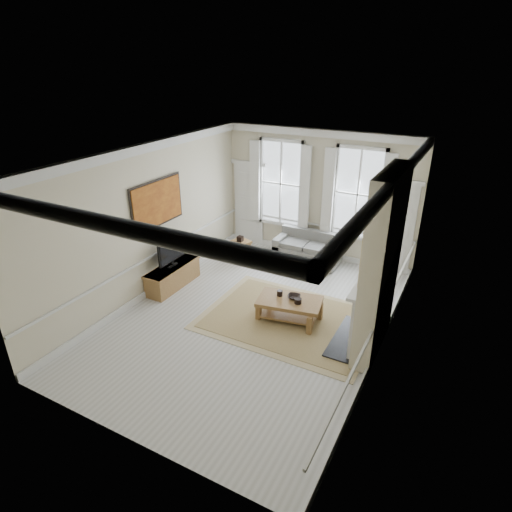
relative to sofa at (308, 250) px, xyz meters
The scene contains 23 objects.
floor 3.13m from the sofa, 89.77° to the right, with size 7.20×7.20×0.00m, color #B7B5AD.
ceiling 4.36m from the sofa, 89.77° to the right, with size 7.20×7.20×0.00m, color white.
back_wall 1.44m from the sofa, 88.53° to the left, with size 5.20×5.20×0.00m, color beige.
left_wall 4.26m from the sofa, 129.77° to the right, with size 7.20×7.20×0.00m, color beige.
right_wall 4.28m from the sofa, 49.96° to the right, with size 7.20×7.20×0.00m, color beige.
window_left 1.92m from the sofa, 156.98° to the left, with size 1.26×0.20×2.20m, color #B2BCC6, non-canonical shape.
window_right 1.93m from the sofa, 22.53° to the left, with size 1.26×0.20×2.20m, color #B2BCC6, non-canonical shape.
door_left 2.24m from the sofa, 167.52° to the left, with size 0.90×0.08×2.30m, color silver.
door_right 2.26m from the sofa, 12.33° to the left, with size 0.90×0.08×2.30m, color silver.
painting 4.16m from the sofa, 132.20° to the right, with size 0.05×1.66×1.06m, color #B86B1F.
chimney_breast 4.03m from the sofa, 50.04° to the right, with size 0.35×1.70×3.38m, color beige.
hearth 3.55m from the sofa, 55.32° to the right, with size 0.55×1.50×0.05m, color black.
fireplace 3.67m from the sofa, 52.75° to the right, with size 0.21×1.45×1.33m.
mirror 4.04m from the sofa, 52.62° to the right, with size 0.06×1.26×1.06m, color gold.
sofa is the anchor object (origin of this frame).
side_table 1.81m from the sofa, 153.99° to the right, with size 0.58×0.58×0.56m.
rug 2.91m from the sofa, 75.91° to the right, with size 3.50×2.60×0.02m, color #937C4B.
coffee_table 2.89m from the sofa, 75.91° to the right, with size 1.40×0.97×0.48m.
ceramic_pot_a 2.80m from the sofa, 80.63° to the right, with size 0.12×0.12×0.12m, color black.
ceramic_pot_b 3.00m from the sofa, 72.43° to the right, with size 0.15×0.15×0.11m, color black.
bowl 2.82m from the sofa, 74.42° to the right, with size 0.26×0.26×0.06m, color black.
tv_stand 3.62m from the sofa, 129.99° to the right, with size 0.48×1.51×0.54m, color brown.
tv 3.65m from the sofa, 129.71° to the right, with size 0.08×0.90×0.68m.
Camera 1 is at (3.62, -6.68, 4.99)m, focal length 30.00 mm.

